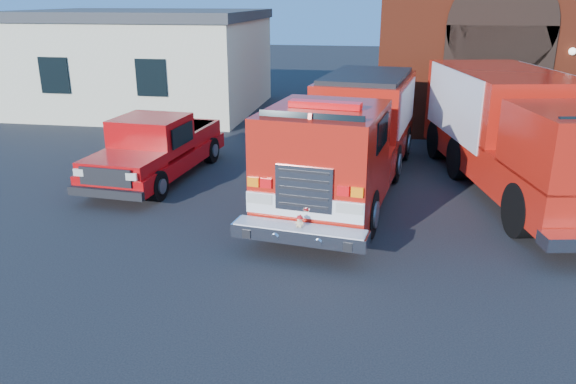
% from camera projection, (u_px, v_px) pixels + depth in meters
% --- Properties ---
extents(ground, '(100.00, 100.00, 0.00)m').
position_uv_depth(ground, '(297.00, 230.00, 12.47)').
color(ground, black).
rests_on(ground, ground).
extents(parking_stripe_mid, '(0.12, 3.00, 0.01)m').
position_uv_depth(parking_stripe_mid, '(557.00, 188.00, 15.17)').
color(parking_stripe_mid, '#DEBF0B').
rests_on(parking_stripe_mid, ground).
extents(parking_stripe_far, '(0.12, 3.00, 0.01)m').
position_uv_depth(parking_stripe_far, '(531.00, 158.00, 17.96)').
color(parking_stripe_far, '#DEBF0B').
rests_on(parking_stripe_far, ground).
extents(fire_station, '(15.20, 10.20, 8.45)m').
position_uv_depth(fire_station, '(570.00, 14.00, 22.67)').
color(fire_station, maroon).
rests_on(fire_station, ground).
extents(side_building, '(10.20, 8.20, 4.35)m').
position_uv_depth(side_building, '(144.00, 60.00, 25.27)').
color(side_building, beige).
rests_on(side_building, ground).
extents(fire_engine, '(3.80, 9.43, 2.82)m').
position_uv_depth(fire_engine, '(350.00, 135.00, 14.70)').
color(fire_engine, black).
rests_on(fire_engine, ground).
extents(pickup_truck, '(2.43, 5.66, 1.81)m').
position_uv_depth(pickup_truck, '(157.00, 148.00, 15.81)').
color(pickup_truck, black).
rests_on(pickup_truck, ground).
extents(secondary_truck, '(4.56, 9.55, 2.98)m').
position_uv_depth(secondary_truck, '(521.00, 130.00, 14.57)').
color(secondary_truck, black).
rests_on(secondary_truck, ground).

